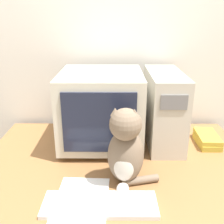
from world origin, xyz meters
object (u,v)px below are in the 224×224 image
at_px(crt_monitor, 101,108).
at_px(book_stack, 207,139).
at_px(keyboard, 100,204).
at_px(cat, 126,149).
at_px(computer_tower, 164,108).
at_px(pen, 65,195).

bearing_deg(crt_monitor, book_stack, -1.18).
bearing_deg(keyboard, crt_monitor, 91.61).
height_order(cat, book_stack, cat).
height_order(crt_monitor, keyboard, crt_monitor).
xyz_separation_m(crt_monitor, book_stack, (0.61, -0.01, -0.18)).
distance_m(computer_tower, keyboard, 0.69).
bearing_deg(cat, crt_monitor, 116.84).
height_order(keyboard, book_stack, book_stack).
relative_size(book_stack, pen, 1.36).
height_order(crt_monitor, computer_tower, crt_monitor).
height_order(computer_tower, book_stack, computer_tower).
bearing_deg(pen, keyboard, -23.11).
relative_size(keyboard, book_stack, 2.08).
relative_size(crt_monitor, pen, 2.94).
distance_m(crt_monitor, book_stack, 0.63).
distance_m(computer_tower, cat, 0.47).
xyz_separation_m(computer_tower, keyboard, (-0.34, -0.57, -0.19)).
bearing_deg(keyboard, cat, 57.36).
bearing_deg(cat, book_stack, 46.01).
bearing_deg(book_stack, computer_tower, 169.61).
distance_m(computer_tower, book_stack, 0.31).
relative_size(keyboard, pen, 2.84).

